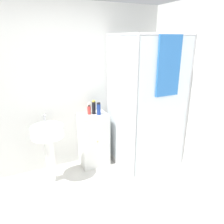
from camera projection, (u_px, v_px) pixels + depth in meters
wall_back at (60, 90)px, 3.29m from camera, size 6.40×0.06×2.50m
shower_enclosure at (144, 132)px, 3.47m from camera, size 0.92×0.95×2.06m
vanity_cabinet at (94, 139)px, 3.54m from camera, size 0.44×0.37×0.87m
sink at (48, 139)px, 3.02m from camera, size 0.44×0.44×0.99m
soap_dispenser at (89, 110)px, 3.38m from camera, size 0.05×0.06×0.16m
shampoo_bottle_tall_black at (94, 107)px, 3.39m from camera, size 0.06×0.06×0.22m
shampoo_bottle_blue at (99, 109)px, 3.36m from camera, size 0.06×0.06×0.19m
lotion_bottle_white at (89, 108)px, 3.45m from camera, size 0.06×0.06×0.17m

